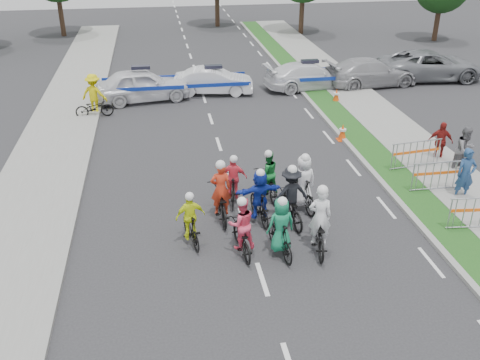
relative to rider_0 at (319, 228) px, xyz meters
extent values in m
plane|color=#28282B|center=(-1.79, -1.14, -0.66)|extent=(90.00, 90.00, 0.00)
cube|color=gray|center=(3.31, 3.86, -0.60)|extent=(0.20, 60.00, 0.12)
cube|color=#1A4717|center=(4.01, 3.86, -0.61)|extent=(1.20, 60.00, 0.11)
cube|color=gray|center=(5.81, 3.86, -0.60)|extent=(2.40, 60.00, 0.13)
cube|color=gray|center=(-8.29, 3.86, -0.60)|extent=(3.00, 60.00, 0.13)
imported|color=black|center=(0.00, 0.01, -0.14)|extent=(0.99, 2.05, 1.03)
imported|color=white|center=(0.00, -0.04, 0.38)|extent=(0.69, 0.51, 1.72)
sphere|color=white|center=(0.00, -0.09, 1.20)|extent=(0.30, 0.30, 0.30)
imported|color=black|center=(-1.10, -0.08, -0.14)|extent=(0.75, 1.77, 1.03)
imported|color=#188759|center=(-1.10, -0.13, 0.29)|extent=(0.82, 0.61, 1.55)
sphere|color=white|center=(-1.10, -0.18, 1.01)|extent=(0.27, 0.27, 0.27)
imported|color=black|center=(-2.12, 0.16, -0.21)|extent=(0.77, 1.78, 0.91)
imported|color=#FF466B|center=(-2.12, 0.11, 0.27)|extent=(0.79, 0.64, 1.51)
sphere|color=white|center=(-2.12, 0.06, 0.97)|extent=(0.26, 0.26, 0.26)
imported|color=black|center=(-3.44, 0.84, -0.19)|extent=(0.75, 1.63, 0.95)
imported|color=#ECFF1A|center=(-3.44, 0.79, 0.23)|extent=(0.88, 0.51, 1.42)
sphere|color=white|center=(-3.44, 0.74, 0.87)|extent=(0.25, 0.25, 0.25)
imported|color=black|center=(-0.43, 1.51, -0.16)|extent=(0.91, 1.96, 0.99)
imported|color=black|center=(-0.43, 1.46, 0.35)|extent=(1.14, 0.75, 1.66)
sphere|color=white|center=(-0.43, 1.41, 1.13)|extent=(0.29, 0.29, 0.29)
imported|color=black|center=(-1.31, 1.75, -0.16)|extent=(0.69, 1.73, 1.01)
imported|color=#1731B2|center=(-1.31, 1.70, 0.28)|extent=(1.45, 0.63, 1.51)
sphere|color=white|center=(-1.31, 1.65, 0.97)|extent=(0.26, 0.26, 0.26)
imported|color=black|center=(-2.43, 2.08, -0.15)|extent=(0.71, 1.94, 1.02)
imported|color=red|center=(-2.43, 2.03, 0.36)|extent=(0.62, 0.41, 1.69)
sphere|color=white|center=(-2.43, 1.98, 1.17)|extent=(0.29, 0.29, 0.29)
imported|color=black|center=(0.16, 2.27, -0.11)|extent=(0.84, 1.89, 1.10)
imported|color=white|center=(0.16, 2.22, 0.34)|extent=(0.89, 0.66, 1.64)
sphere|color=white|center=(0.16, 2.17, 1.11)|extent=(0.28, 0.28, 0.28)
imported|color=black|center=(-0.78, 3.15, -0.22)|extent=(0.89, 1.76, 0.89)
imported|color=#167D30|center=(-0.78, 3.10, 0.26)|extent=(0.81, 0.68, 1.47)
sphere|color=white|center=(-0.78, 3.05, 0.93)|extent=(0.26, 0.26, 0.26)
imported|color=black|center=(-1.91, 3.00, -0.18)|extent=(0.73, 1.66, 0.97)
imported|color=#FF465C|center=(-1.91, 2.95, 0.24)|extent=(0.90, 0.50, 1.45)
sphere|color=white|center=(-1.91, 2.90, 0.90)|extent=(0.25, 0.25, 0.25)
imported|color=white|center=(-4.80, 14.04, 0.13)|extent=(4.91, 2.62, 1.59)
imported|color=white|center=(-1.21, 14.62, 0.00)|extent=(4.18, 2.00, 1.32)
imported|color=white|center=(3.87, 14.72, 0.03)|extent=(4.95, 2.51, 1.38)
imported|color=#A3A3A7|center=(7.26, 14.70, 0.07)|extent=(5.27, 2.69, 1.47)
imported|color=gray|center=(11.00, 15.34, 0.13)|extent=(5.89, 3.09, 1.58)
imported|color=navy|center=(5.47, 2.06, 0.21)|extent=(0.66, 0.45, 1.75)
imported|color=slate|center=(6.53, 3.96, 0.19)|extent=(1.00, 0.90, 1.70)
imported|color=maroon|center=(6.14, 4.97, 0.11)|extent=(0.97, 0.63, 1.54)
imported|color=yellow|center=(-6.97, 12.47, 0.27)|extent=(1.37, 1.07, 1.86)
cube|color=#F24C0C|center=(3.27, 7.49, -0.65)|extent=(0.40, 0.40, 0.03)
cone|color=#F24C0C|center=(3.27, 7.49, -0.31)|extent=(0.36, 0.36, 0.70)
cylinder|color=silver|center=(3.27, 7.49, -0.21)|extent=(0.29, 0.29, 0.08)
cube|color=#F24C0C|center=(4.56, 12.21, -0.65)|extent=(0.40, 0.40, 0.03)
cone|color=#F24C0C|center=(4.56, 12.21, -0.31)|extent=(0.36, 0.36, 0.70)
cylinder|color=silver|center=(4.56, 12.21, -0.21)|extent=(0.29, 0.29, 0.08)
imported|color=black|center=(-6.97, 11.96, -0.22)|extent=(1.74, 0.76, 0.89)
cylinder|color=#382619|center=(7.21, 28.86, 0.96)|extent=(0.36, 0.36, 3.25)
cylinder|color=#382619|center=(16.21, 24.86, 0.71)|extent=(0.36, 0.36, 2.75)
cylinder|color=#382619|center=(-10.79, 30.86, 1.09)|extent=(0.36, 0.36, 3.50)
cylinder|color=#382619|center=(1.21, 32.86, 0.84)|extent=(0.36, 0.36, 3.00)
camera|label=1|loc=(-4.10, -11.96, 7.70)|focal=40.00mm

